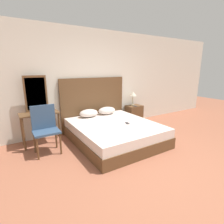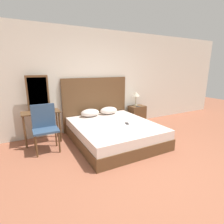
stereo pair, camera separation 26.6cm
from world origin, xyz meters
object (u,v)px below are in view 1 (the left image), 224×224
Objects in this scene: nightstand at (134,114)px; phone_on_nightstand at (135,106)px; chair at (45,126)px; vanity_desk at (40,120)px; table_lamp at (133,94)px; phone_on_bed at (127,123)px; bed at (114,132)px.

nightstand is 0.31m from phone_on_nightstand.
nightstand is 0.58× the size of chair.
table_lamp is at bearing 3.39° from vanity_desk.
phone_on_nightstand is 2.75m from chair.
phone_on_bed is 0.29× the size of nightstand.
phone_on_nightstand is at bearing 43.38° from phone_on_bed.
chair is at bearing -168.52° from nightstand.
bed is 1.48m from phone_on_nightstand.
phone_on_bed is 1.80m from chair.
table_lamp reaches higher than phone_on_nightstand.
nightstand is 2.78m from vanity_desk.
chair is (-2.75, -0.63, -0.35)m from table_lamp.
phone_on_nightstand is 0.19× the size of vanity_desk.
phone_on_nightstand is (0.97, 0.92, 0.12)m from phone_on_bed.
nightstand is at bearing -82.23° from table_lamp.
chair reaches higher than bed.
vanity_desk is (-1.49, 0.75, 0.36)m from bed.
nightstand is at bearing 11.48° from chair.
chair is (0.01, -0.47, -0.02)m from vanity_desk.
chair is (-2.76, -0.56, 0.28)m from nightstand.
phone_on_nightstand is at bearing 31.61° from bed.
phone_on_bed is at bearing -133.09° from table_lamp.
bed is 12.63× the size of phone_on_bed.
phone_on_nightstand is (1.23, 0.75, 0.35)m from bed.
table_lamp is (1.01, 1.08, 0.47)m from phone_on_bed.
table_lamp is 2.78m from vanity_desk.
table_lamp is at bearing 77.63° from phone_on_nightstand.
vanity_desk reaches higher than bed.
vanity_desk is 0.47m from chair.
phone_on_bed is 1.35m from phone_on_nightstand.
phone_on_nightstand is at bearing -102.37° from table_lamp.
chair reaches higher than phone_on_nightstand.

